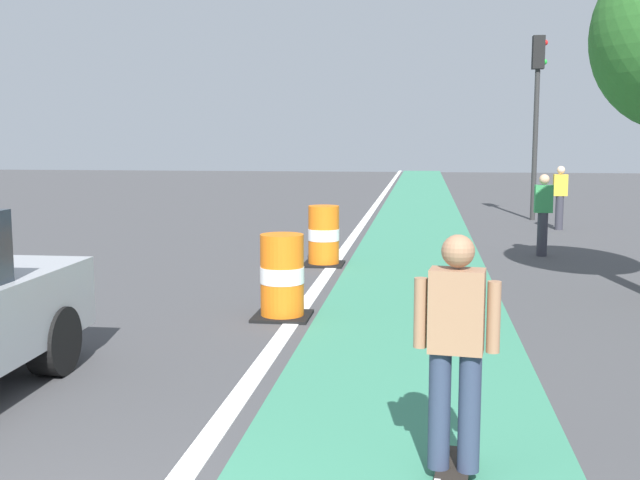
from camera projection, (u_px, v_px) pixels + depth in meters
name	position (u px, v px, depth m)	size (l,w,h in m)	color
bike_lane_strip	(416.00, 258.00, 14.94)	(2.50, 80.00, 0.01)	#387F60
lane_divider_stripe	(339.00, 256.00, 15.13)	(0.20, 80.00, 0.01)	silver
skateboarder_on_lane	(456.00, 350.00, 5.15)	(0.57, 0.82, 1.69)	black
traffic_barrel_front	(282.00, 277.00, 9.94)	(0.73, 0.73, 1.09)	orange
traffic_barrel_mid	(324.00, 236.00, 14.06)	(0.73, 0.73, 1.09)	orange
traffic_light_corner	(537.00, 95.00, 21.44)	(0.41, 0.32, 5.10)	#2D2D2D
pedestrian_crossing	(543.00, 212.00, 15.12)	(0.34, 0.20, 1.61)	#33333D
pedestrian_waiting	(560.00, 196.00, 19.46)	(0.34, 0.20, 1.61)	#33333D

